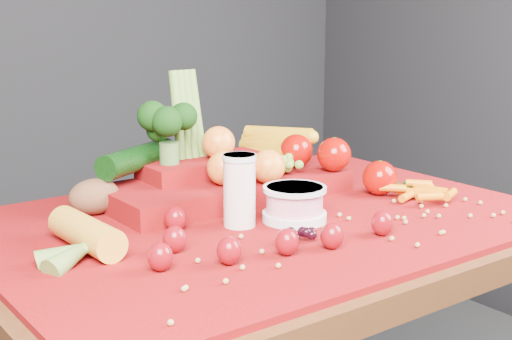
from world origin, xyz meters
TOP-DOWN VIEW (x-y plane):
  - table at (0.00, 0.00)m, footprint 1.10×0.80m
  - red_cloth at (0.00, 0.00)m, footprint 1.05×0.75m
  - milk_glass at (-0.07, -0.02)m, footprint 0.06×0.06m
  - yogurt_bowl at (0.03, -0.06)m, footprint 0.12×0.12m
  - strawberry_scatter at (-0.13, -0.15)m, footprint 0.44×0.28m
  - dark_grape_cluster at (-0.04, -0.16)m, footprint 0.06×0.05m
  - soybean_scatter at (0.00, -0.20)m, footprint 0.84×0.24m
  - corn_ear at (-0.37, -0.01)m, footprint 0.19×0.24m
  - potato at (-0.25, 0.21)m, footprint 0.10×0.07m
  - baby_carrot_pile at (0.34, -0.11)m, footprint 0.18×0.17m
  - green_bean_pile at (0.37, -0.01)m, footprint 0.14×0.12m
  - produce_mound at (0.04, 0.16)m, footprint 0.58×0.37m

SIDE VIEW (x-z plane):
  - table at x=0.00m, z-range 0.28..1.03m
  - red_cloth at x=0.00m, z-range 0.75..0.76m
  - soybean_scatter at x=0.00m, z-range 0.76..0.77m
  - green_bean_pile at x=0.37m, z-range 0.76..0.77m
  - dark_grape_cluster at x=-0.04m, z-range 0.76..0.79m
  - baby_carrot_pile at x=0.34m, z-range 0.76..0.79m
  - corn_ear at x=-0.37m, z-range 0.76..0.81m
  - strawberry_scatter at x=-0.13m, z-range 0.76..0.81m
  - potato at x=-0.25m, z-range 0.76..0.83m
  - yogurt_bowl at x=0.03m, z-range 0.76..0.83m
  - produce_mound at x=0.04m, z-range 0.69..0.95m
  - milk_glass at x=-0.07m, z-range 0.77..0.90m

